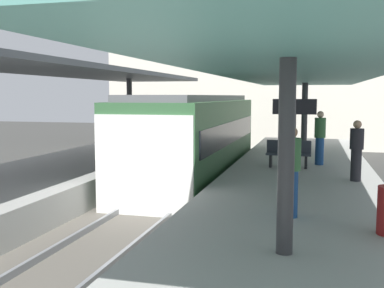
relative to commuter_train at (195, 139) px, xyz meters
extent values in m
plane|color=#383835|center=(0.00, -4.62, -1.73)|extent=(80.00, 80.00, 0.00)
cube|color=#9E9E99|center=(-3.80, -4.62, -1.23)|extent=(4.40, 28.00, 1.00)
cube|color=#9E9E99|center=(3.80, -4.62, -1.23)|extent=(4.40, 28.00, 1.00)
cube|color=#59544C|center=(0.00, -4.62, -1.63)|extent=(3.20, 28.00, 0.20)
cube|color=slate|center=(-0.72, -4.62, -1.46)|extent=(0.08, 28.00, 0.14)
cube|color=slate|center=(0.72, -4.62, -1.46)|extent=(0.08, 28.00, 0.14)
cube|color=#2D5633|center=(0.00, 0.03, -0.08)|extent=(2.70, 10.47, 2.90)
cube|color=silver|center=(0.00, -5.23, -0.23)|extent=(2.65, 0.08, 2.60)
cube|color=black|center=(-1.37, 0.03, 0.27)|extent=(0.04, 9.63, 0.76)
cube|color=black|center=(1.37, 0.03, 0.27)|extent=(0.04, 9.63, 0.76)
cube|color=#515156|center=(0.00, 0.03, 1.47)|extent=(2.16, 9.95, 0.20)
cylinder|color=#333335|center=(-3.80, 3.08, 0.79)|extent=(0.24, 0.24, 3.04)
cube|color=#3D4247|center=(-3.80, -3.22, 2.39)|extent=(4.18, 21.00, 0.16)
cylinder|color=#333335|center=(3.80, -9.52, 0.67)|extent=(0.24, 0.24, 2.80)
cylinder|color=#333335|center=(3.80, 3.08, 0.67)|extent=(0.24, 0.24, 2.80)
cube|color=slate|center=(3.80, -3.22, 2.16)|extent=(4.18, 21.00, 0.16)
cube|color=black|center=(2.87, -1.33, -0.53)|extent=(0.08, 0.32, 0.40)
cube|color=black|center=(3.97, -1.33, -0.53)|extent=(0.08, 0.32, 0.40)
cube|color=#2D333D|center=(3.42, -1.33, -0.30)|extent=(1.40, 0.40, 0.06)
cube|color=#2D333D|center=(3.42, -1.15, -0.07)|extent=(1.40, 0.06, 0.40)
cylinder|color=#262628|center=(3.77, -6.29, 0.37)|extent=(0.08, 0.08, 2.20)
cube|color=black|center=(3.77, -6.29, 1.32)|extent=(0.90, 0.06, 0.32)
cylinder|color=navy|center=(4.38, -0.41, -0.28)|extent=(0.28, 0.28, 0.90)
cylinder|color=#386B3D|center=(4.38, -0.41, 0.50)|extent=(0.36, 0.36, 0.66)
sphere|color=beige|center=(4.38, -0.41, 0.94)|extent=(0.22, 0.22, 0.22)
cylinder|color=navy|center=(3.78, -7.46, -0.28)|extent=(0.28, 0.28, 0.89)
cylinder|color=#386B3D|center=(3.78, -7.46, 0.47)|extent=(0.36, 0.36, 0.60)
sphere|color=#936B4C|center=(3.78, -7.46, 0.88)|extent=(0.22, 0.22, 0.22)
cylinder|color=#232328|center=(5.29, -3.22, -0.30)|extent=(0.28, 0.28, 0.86)
cylinder|color=#232328|center=(5.29, -3.22, 0.41)|extent=(0.36, 0.36, 0.55)
sphere|color=tan|center=(5.29, -3.22, 0.79)|extent=(0.22, 0.22, 0.22)
cube|color=beige|center=(-0.10, 15.38, 3.77)|extent=(18.00, 6.00, 11.00)
camera|label=1|loc=(4.16, -16.14, 1.54)|focal=43.14mm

